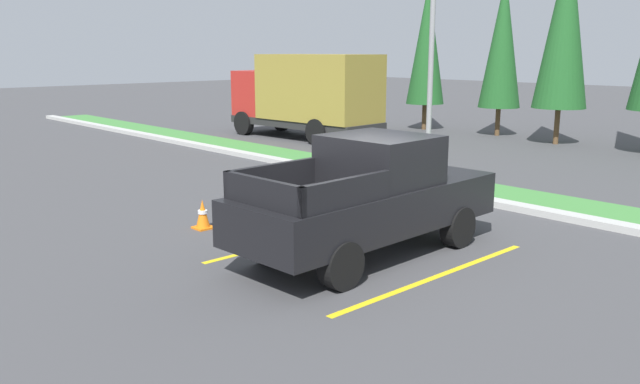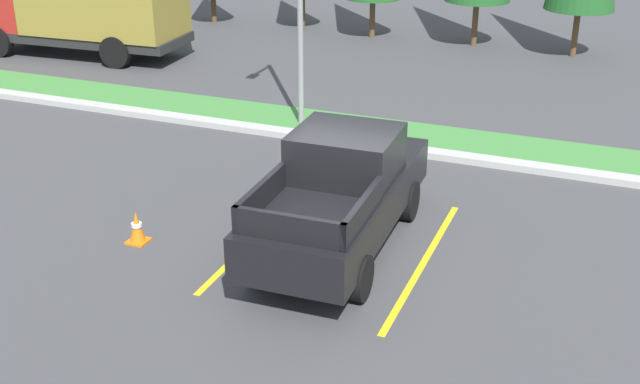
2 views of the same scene
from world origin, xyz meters
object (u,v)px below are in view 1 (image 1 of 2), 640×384
at_px(cypress_tree_left_inner, 502,42).
at_px(traffic_cone, 203,215).
at_px(pickup_truck_main, 369,197).
at_px(cargo_truck_distant, 307,93).
at_px(street_light, 429,28).
at_px(cypress_tree_leftmost, 427,43).
at_px(cypress_tree_center, 565,23).

bearing_deg(cypress_tree_left_inner, traffic_cone, -76.68).
distance_m(pickup_truck_main, cargo_truck_distant, 15.69).
distance_m(pickup_truck_main, cypress_tree_left_inner, 18.00).
bearing_deg(street_light, cargo_truck_distant, 156.63).
relative_size(street_light, traffic_cone, 11.80).
relative_size(pickup_truck_main, traffic_cone, 8.81).
bearing_deg(cypress_tree_leftmost, cargo_truck_distant, -102.93).
bearing_deg(cargo_truck_distant, cypress_tree_center, 37.11).
bearing_deg(pickup_truck_main, cypress_tree_center, 106.45).
distance_m(cypress_tree_leftmost, cypress_tree_center, 6.50).
distance_m(cargo_truck_distant, cypress_tree_center, 10.18).
bearing_deg(cypress_tree_left_inner, pickup_truck_main, -64.89).
xyz_separation_m(cargo_truck_distant, cypress_tree_leftmost, (1.37, 5.96, 2.01)).
height_order(cargo_truck_distant, cypress_tree_center, cypress_tree_center).
height_order(street_light, cypress_tree_leftmost, street_light).
distance_m(pickup_truck_main, traffic_cone, 3.73).
xyz_separation_m(pickup_truck_main, cypress_tree_center, (-4.57, 15.49, 3.52)).
distance_m(cargo_truck_distant, traffic_cone, 14.12).
relative_size(cypress_tree_center, traffic_cone, 12.91).
bearing_deg(cargo_truck_distant, street_light, -23.37).
bearing_deg(traffic_cone, cypress_tree_left_inner, 103.32).
bearing_deg(cargo_truck_distant, cypress_tree_left_inner, 53.30).
relative_size(cargo_truck_distant, cypress_tree_leftmost, 1.06).
relative_size(cypress_tree_left_inner, cypress_tree_center, 0.86).
height_order(pickup_truck_main, street_light, street_light).
bearing_deg(cypress_tree_leftmost, street_light, -51.77).
distance_m(street_light, traffic_cone, 7.82).
distance_m(cargo_truck_distant, cypress_tree_leftmost, 6.44).
bearing_deg(cypress_tree_left_inner, cypress_tree_center, -11.39).
relative_size(pickup_truck_main, cypress_tree_left_inner, 0.80).
bearing_deg(traffic_cone, cypress_tree_leftmost, 114.36).
xyz_separation_m(pickup_truck_main, cypress_tree_left_inner, (-7.54, 16.09, 2.87)).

